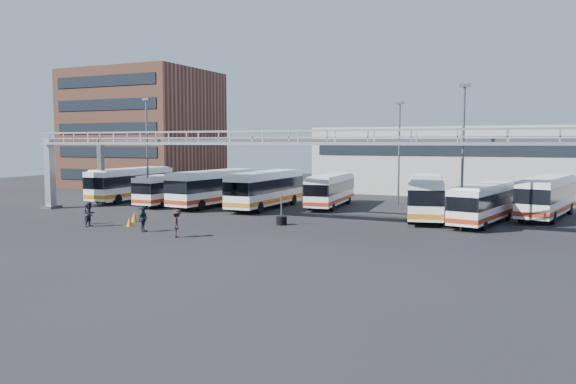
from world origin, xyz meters
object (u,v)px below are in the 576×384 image
at_px(bus_0, 131,183).
at_px(bus_1, 175,188).
at_px(pedestrian_a, 87,214).
at_px(pedestrian_c, 177,223).
at_px(bus_4, 330,189).
at_px(cone_right, 134,217).
at_px(bus_3, 266,188).
at_px(pedestrian_d, 143,219).
at_px(bus_2, 215,186).
at_px(bus_6, 426,195).
at_px(tire_stack, 281,220).
at_px(pedestrian_b, 90,214).
at_px(light_pole_left, 147,147).
at_px(bus_7, 484,202).
at_px(bus_8, 547,195).
at_px(cone_left, 129,222).
at_px(light_pole_mid, 463,149).
at_px(light_pole_back, 399,147).

height_order(bus_0, bus_1, bus_0).
bearing_deg(pedestrian_a, pedestrian_c, -94.04).
bearing_deg(bus_4, bus_1, -168.84).
relative_size(bus_1, cone_right, 12.59).
xyz_separation_m(bus_3, pedestrian_d, (-1.48, -16.02, -1.04)).
relative_size(bus_2, pedestrian_a, 7.43).
bearing_deg(bus_6, tire_stack, -149.04).
bearing_deg(pedestrian_a, pedestrian_b, -119.27).
height_order(light_pole_left, pedestrian_d, light_pole_left).
relative_size(bus_7, bus_8, 0.89).
height_order(bus_1, bus_2, bus_2).
xyz_separation_m(bus_0, pedestrian_a, (8.46, -15.14, -1.13)).
bearing_deg(bus_7, bus_8, 63.90).
distance_m(bus_1, cone_left, 14.69).
xyz_separation_m(bus_1, bus_2, (4.47, 0.37, 0.24)).
distance_m(bus_3, cone_right, 13.53).
bearing_deg(bus_3, bus_8, 8.00).
relative_size(bus_1, bus_4, 0.97).
bearing_deg(bus_2, tire_stack, -31.84).
height_order(bus_0, cone_left, bus_0).
height_order(light_pole_mid, light_pole_back, same).
height_order(bus_0, bus_6, bus_0).
bearing_deg(bus_6, cone_left, -155.46).
height_order(light_pole_back, tire_stack, light_pole_back).
height_order(cone_left, cone_right, cone_right).
xyz_separation_m(bus_8, cone_left, (-28.12, -17.76, -1.54)).
distance_m(bus_0, bus_7, 35.95).
xyz_separation_m(bus_0, bus_2, (10.94, -0.87, 0.01)).
bearing_deg(bus_0, bus_4, 7.37).
height_order(bus_4, cone_right, bus_4).
distance_m(pedestrian_d, tire_stack, 10.12).
bearing_deg(bus_3, pedestrian_a, -117.75).
distance_m(bus_2, pedestrian_c, 18.02).
height_order(pedestrian_d, tire_stack, tire_stack).
relative_size(light_pole_left, pedestrian_b, 5.58).
relative_size(pedestrian_d, cone_left, 2.52).
xyz_separation_m(light_pole_mid, bus_7, (1.12, 3.97, -4.05)).
relative_size(bus_0, pedestrian_c, 6.22).
bearing_deg(bus_8, tire_stack, -134.25).
distance_m(bus_4, pedestrian_d, 20.68).
xyz_separation_m(pedestrian_c, tire_stack, (3.84, 7.88, -0.53)).
relative_size(bus_4, bus_7, 1.01).
relative_size(light_pole_mid, cone_right, 12.72).
distance_m(bus_2, tire_stack, 14.14).
distance_m(bus_4, pedestrian_b, 22.54).
bearing_deg(tire_stack, bus_1, 152.31).
distance_m(bus_8, pedestrian_d, 32.08).
xyz_separation_m(cone_left, cone_right, (-1.21, 2.01, 0.05)).
height_order(bus_3, pedestrian_b, bus_3).
relative_size(pedestrian_c, tire_stack, 0.80).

